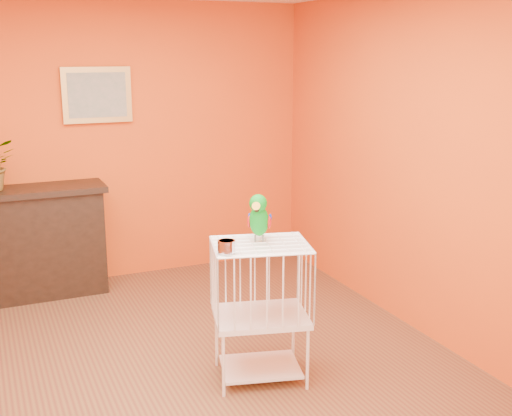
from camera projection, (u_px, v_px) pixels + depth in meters
name	position (u px, v px, depth m)	size (l,w,h in m)	color
ground	(174.00, 383.00, 4.23)	(4.50, 4.50, 0.00)	brown
room_shell	(166.00, 145.00, 3.85)	(4.50, 4.50, 4.50)	#C34412
console_cabinet	(30.00, 243.00, 5.64)	(1.33, 0.48, 0.99)	black
framed_picture	(97.00, 95.00, 5.79)	(0.62, 0.04, 0.50)	#BD8E43
birdcage	(260.00, 310.00, 4.20)	(0.70, 0.60, 0.93)	white
feed_cup	(226.00, 246.00, 3.90)	(0.11, 0.11, 0.08)	silver
parrot	(259.00, 217.00, 4.11)	(0.22, 0.27, 0.32)	#59544C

